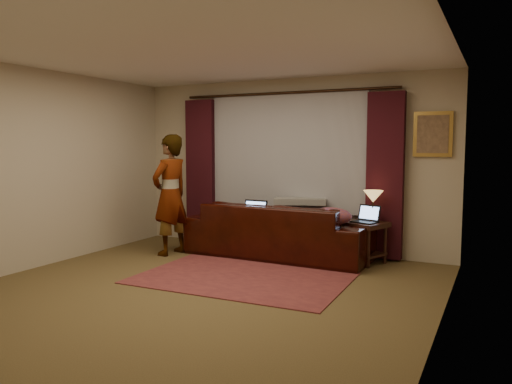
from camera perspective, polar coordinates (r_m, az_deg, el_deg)
floor at (r=5.66m, az=-6.43°, el=-11.19°), size 5.00×5.00×0.01m
ceiling at (r=5.52m, az=-6.73°, el=15.72°), size 5.00×5.00×0.02m
wall_back at (r=7.65m, az=3.66°, el=3.10°), size 5.00×0.02×2.60m
wall_left at (r=7.11m, az=-23.76°, el=2.47°), size 0.02×5.00×2.60m
wall_right at (r=4.59m, az=20.65°, el=1.18°), size 0.02×5.00×2.60m
sheer_curtain at (r=7.59m, az=3.49°, el=4.59°), size 2.50×0.05×1.80m
drape_left at (r=8.26m, az=-6.30°, el=2.42°), size 0.50×0.14×2.30m
drape_right at (r=7.11m, az=14.53°, el=1.79°), size 0.50×0.14×2.30m
curtain_rod at (r=7.58m, az=3.38°, el=11.25°), size 0.04×0.04×3.40m
picture_frame at (r=7.08m, az=19.56°, el=6.25°), size 0.50×0.04×0.60m
sofa at (r=7.20m, az=2.64°, el=-3.16°), size 2.68×1.22×1.07m
throw_blanket at (r=7.35m, az=5.09°, el=1.15°), size 0.82×0.52×0.09m
clothing_pile at (r=6.73m, az=8.61°, el=-2.82°), size 0.66×0.59×0.23m
laptop_sofa at (r=7.15m, az=-0.59°, el=-2.14°), size 0.39×0.42×0.27m
area_rug at (r=6.12m, az=-1.59°, el=-9.79°), size 2.53×1.72×0.01m
end_table at (r=6.96m, az=12.35°, el=-5.68°), size 0.64×0.64×0.57m
tiffany_lamp at (r=6.91m, az=13.23°, el=-1.59°), size 0.35×0.35×0.43m
laptop_table at (r=6.84m, az=12.31°, el=-2.48°), size 0.41×0.43×0.23m
person at (r=7.39m, az=-9.76°, el=-0.32°), size 0.60×0.60×1.76m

